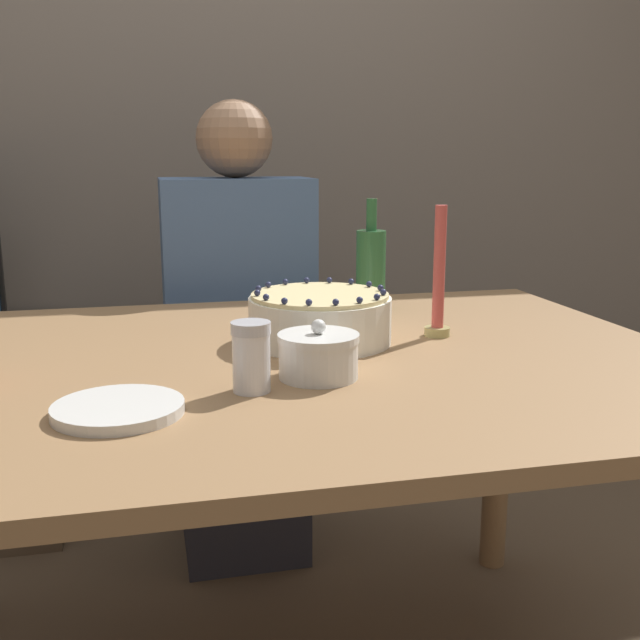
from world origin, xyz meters
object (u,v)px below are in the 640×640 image
at_px(candle, 439,284).
at_px(person_man_blue_shirt, 240,364).
at_px(cake, 320,318).
at_px(sugar_bowl, 318,355).
at_px(bottle, 371,268).
at_px(sugar_shaker, 251,356).

relative_size(candle, person_man_blue_shirt, 0.20).
relative_size(cake, person_man_blue_shirt, 0.22).
height_order(sugar_bowl, person_man_blue_shirt, person_man_blue_shirt).
xyz_separation_m(bottle, person_man_blue_shirt, (-0.26, 0.38, -0.32)).
distance_m(cake, candle, 0.25).
relative_size(sugar_bowl, person_man_blue_shirt, 0.10).
distance_m(sugar_shaker, person_man_blue_shirt, 0.97).
xyz_separation_m(sugar_bowl, person_man_blue_shirt, (-0.02, 0.88, -0.26)).
xyz_separation_m(cake, bottle, (0.18, 0.27, 0.05)).
height_order(sugar_shaker, bottle, bottle).
bearing_deg(candle, sugar_shaker, -146.48).
distance_m(sugar_bowl, candle, 0.38).
relative_size(cake, candle, 1.06).
bearing_deg(sugar_shaker, cake, 58.05).
bearing_deg(person_man_blue_shirt, sugar_bowl, 91.40).
height_order(sugar_bowl, bottle, bottle).
distance_m(cake, person_man_blue_shirt, 0.71).
xyz_separation_m(sugar_shaker, bottle, (0.36, 0.55, 0.04)).
height_order(sugar_bowl, sugar_shaker, sugar_shaker).
height_order(candle, person_man_blue_shirt, person_man_blue_shirt).
bearing_deg(candle, person_man_blue_shirt, 115.79).
bearing_deg(bottle, person_man_blue_shirt, 124.47).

